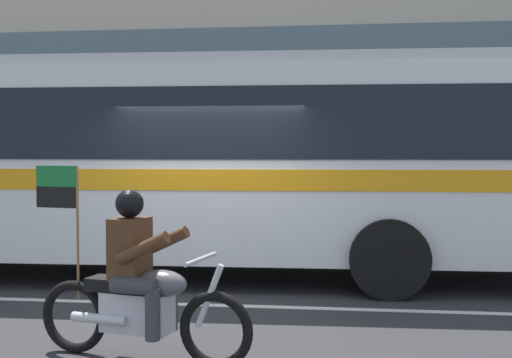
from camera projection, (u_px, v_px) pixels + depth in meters
name	position (u px, v px, depth m)	size (l,w,h in m)	color
ground_plane	(210.00, 294.00, 8.71)	(60.00, 60.00, 0.00)	#2B2B2D
sidewalk_curb	(257.00, 238.00, 13.76)	(28.00, 3.80, 0.15)	#A39E93
lane_center_stripe	(201.00, 305.00, 8.11)	(26.60, 0.14, 0.01)	silver
transit_bus	(146.00, 153.00, 9.96)	(13.03, 2.95, 3.22)	white
motorcycle_with_rider	(139.00, 288.00, 5.95)	(2.16, 0.73, 1.78)	black
fire_hydrant	(89.00, 220.00, 13.13)	(0.22, 0.30, 0.75)	gold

